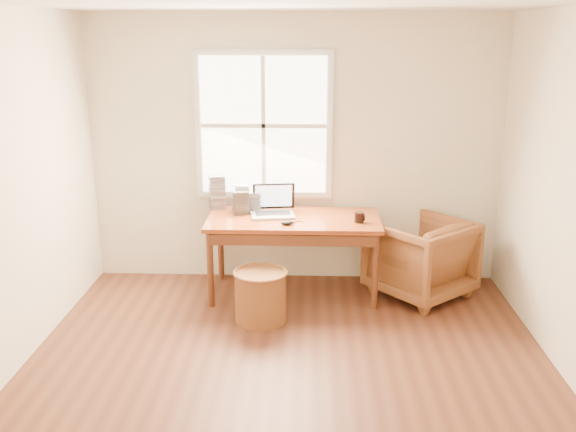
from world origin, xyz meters
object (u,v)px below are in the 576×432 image
at_px(armchair, 420,258).
at_px(laptop, 273,201).
at_px(wicker_stool, 261,297).
at_px(cd_stack_a, 242,198).
at_px(coffee_mug, 359,217).
at_px(desk, 294,220).

height_order(armchair, laptop, laptop).
relative_size(wicker_stool, laptop, 1.06).
height_order(laptop, cd_stack_a, laptop).
height_order(armchair, coffee_mug, coffee_mug).
height_order(wicker_stool, cd_stack_a, cd_stack_a).
bearing_deg(coffee_mug, laptop, 153.54).
xyz_separation_m(desk, coffee_mug, (0.60, -0.13, 0.07)).
distance_m(armchair, wicker_stool, 1.59).
relative_size(wicker_stool, coffee_mug, 4.73).
distance_m(wicker_stool, laptop, 0.95).
bearing_deg(wicker_stool, laptop, 84.14).
relative_size(desk, coffee_mug, 17.13).
xyz_separation_m(laptop, coffee_mug, (0.79, -0.17, -0.10)).
bearing_deg(armchair, laptop, -42.92).
xyz_separation_m(armchair, coffee_mug, (-0.59, -0.12, 0.42)).
relative_size(wicker_stool, cd_stack_a, 1.68).
relative_size(armchair, laptop, 1.97).
bearing_deg(cd_stack_a, laptop, -29.63).
bearing_deg(wicker_stool, cd_stack_a, 105.41).
height_order(desk, armchair, desk).
height_order(coffee_mug, cd_stack_a, cd_stack_a).
bearing_deg(wicker_stool, desk, 67.00).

